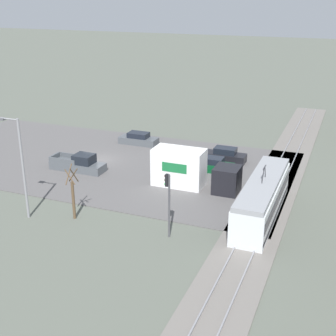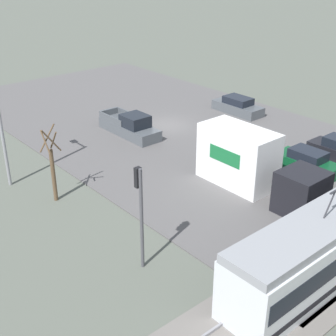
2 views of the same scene
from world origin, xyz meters
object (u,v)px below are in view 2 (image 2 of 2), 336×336
at_px(light_rail_tram, 328,244).
at_px(sedan_car_1, 238,106).
at_px(pickup_truck, 130,126).
at_px(sedan_car_2, 307,162).
at_px(traffic_light_pole, 140,205).
at_px(box_truck, 252,164).
at_px(street_tree, 53,168).

relative_size(light_rail_tram, sedan_car_1, 2.54).
relative_size(pickup_truck, sedan_car_1, 1.24).
height_order(pickup_truck, sedan_car_2, pickup_truck).
distance_m(sedan_car_2, traffic_light_pole, 14.85).
bearing_deg(light_rail_tram, sedan_car_1, -128.22).
bearing_deg(light_rail_tram, sedan_car_2, -141.51).
xyz_separation_m(sedan_car_1, sedan_car_2, (5.44, 10.99, 0.00)).
bearing_deg(pickup_truck, light_rail_tram, 79.82).
bearing_deg(pickup_truck, sedan_car_1, 169.40).
bearing_deg(sedan_car_2, box_truck, -8.64).
bearing_deg(sedan_car_2, pickup_truck, -68.76).
xyz_separation_m(sedan_car_1, traffic_light_pole, (20.03, 11.89, 2.65)).
xyz_separation_m(pickup_truck, sedan_car_1, (-10.47, 1.96, -0.09)).
distance_m(light_rail_tram, sedan_car_1, 22.69).
relative_size(box_truck, traffic_light_pole, 1.63).
xyz_separation_m(light_rail_tram, traffic_light_pole, (6.00, -5.91, 1.68)).
bearing_deg(street_tree, sedan_car_1, -169.89).
xyz_separation_m(box_truck, sedan_car_1, (-10.28, -10.25, -1.07)).
xyz_separation_m(traffic_light_pole, street_tree, (0.02, -8.32, -1.21)).
relative_size(sedan_car_1, street_tree, 1.02).
height_order(box_truck, pickup_truck, box_truck).
bearing_deg(box_truck, street_tree, -34.37).
relative_size(sedan_car_1, sedan_car_2, 1.08).
relative_size(light_rail_tram, pickup_truck, 2.05).
height_order(pickup_truck, street_tree, street_tree).
height_order(light_rail_tram, street_tree, street_tree).
relative_size(box_truck, sedan_car_1, 1.76).
relative_size(light_rail_tram, street_tree, 2.59).
bearing_deg(box_truck, sedan_car_1, -135.09).
height_order(box_truck, traffic_light_pole, traffic_light_pole).
xyz_separation_m(light_rail_tram, sedan_car_2, (-8.58, -6.82, -0.96)).
distance_m(sedan_car_1, street_tree, 20.41).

